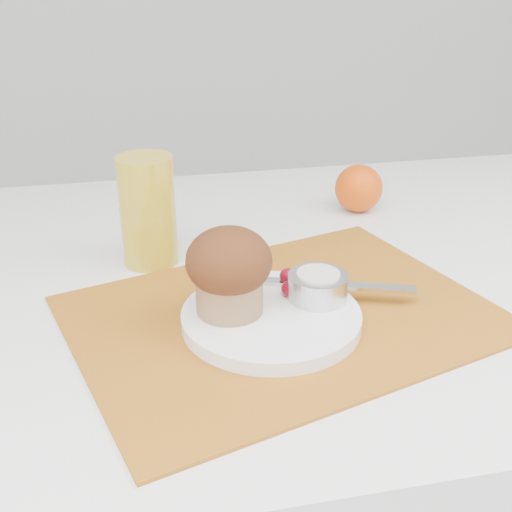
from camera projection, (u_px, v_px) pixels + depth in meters
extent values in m
cube|color=white|center=(286.00, 476.00, 1.01)|extent=(1.20, 0.80, 0.75)
cube|color=#A15C16|center=(283.00, 315.00, 0.73)|extent=(0.54, 0.45, 0.00)
cylinder|color=white|center=(271.00, 318.00, 0.70)|extent=(0.22, 0.22, 0.02)
cylinder|color=#BABABF|center=(318.00, 286.00, 0.72)|extent=(0.08, 0.08, 0.03)
cylinder|color=silver|center=(318.00, 275.00, 0.72)|extent=(0.06, 0.06, 0.01)
ellipsoid|color=#55020D|center=(288.00, 276.00, 0.76)|extent=(0.02, 0.02, 0.02)
ellipsoid|color=#5A020C|center=(290.00, 289.00, 0.73)|extent=(0.02, 0.02, 0.02)
cube|color=silver|center=(338.00, 286.00, 0.75)|extent=(0.17, 0.07, 0.00)
sphere|color=#EC5108|center=(359.00, 188.00, 1.01)|extent=(0.08, 0.08, 0.08)
cylinder|color=gold|center=(148.00, 211.00, 0.83)|extent=(0.08, 0.08, 0.14)
cylinder|color=#A2774E|center=(230.00, 295.00, 0.70)|extent=(0.09, 0.09, 0.04)
ellipsoid|color=black|center=(229.00, 261.00, 0.68)|extent=(0.09, 0.09, 0.07)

